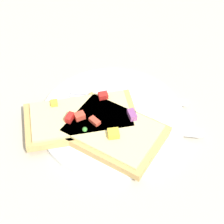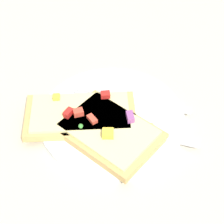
{
  "view_description": "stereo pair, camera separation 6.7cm",
  "coord_description": "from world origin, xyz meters",
  "px_view_note": "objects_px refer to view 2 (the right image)",
  "views": [
    {
      "loc": [
        0.04,
        -0.46,
        0.52
      ],
      "look_at": [
        0.0,
        0.0,
        0.02
      ],
      "focal_mm": 60.0,
      "sensor_mm": 36.0,
      "label": 1
    },
    {
      "loc": [
        0.11,
        -0.44,
        0.52
      ],
      "look_at": [
        0.0,
        0.0,
        0.02
      ],
      "focal_mm": 60.0,
      "sensor_mm": 36.0,
      "label": 2
    }
  ],
  "objects_px": {
    "plate": "(112,118)",
    "pizza_slice_corner": "(109,131)",
    "fork": "(124,101)",
    "pizza_slice_main": "(80,114)",
    "knife": "(148,132)"
  },
  "relations": [
    {
      "from": "plate",
      "to": "pizza_slice_corner",
      "type": "xyz_separation_m",
      "value": [
        0.01,
        -0.05,
        0.02
      ]
    },
    {
      "from": "pizza_slice_main",
      "to": "pizza_slice_corner",
      "type": "distance_m",
      "value": 0.06
    },
    {
      "from": "fork",
      "to": "pizza_slice_main",
      "type": "relative_size",
      "value": 1.02
    },
    {
      "from": "fork",
      "to": "plate",
      "type": "bearing_deg",
      "value": 68.0
    },
    {
      "from": "knife",
      "to": "pizza_slice_main",
      "type": "relative_size",
      "value": 0.99
    },
    {
      "from": "fork",
      "to": "knife",
      "type": "relative_size",
      "value": 1.03
    },
    {
      "from": "plate",
      "to": "fork",
      "type": "bearing_deg",
      "value": 69.83
    },
    {
      "from": "fork",
      "to": "pizza_slice_corner",
      "type": "distance_m",
      "value": 0.09
    },
    {
      "from": "pizza_slice_main",
      "to": "plate",
      "type": "bearing_deg",
      "value": -176.99
    },
    {
      "from": "fork",
      "to": "pizza_slice_corner",
      "type": "relative_size",
      "value": 1.1
    },
    {
      "from": "fork",
      "to": "pizza_slice_corner",
      "type": "height_order",
      "value": "pizza_slice_corner"
    },
    {
      "from": "pizza_slice_main",
      "to": "fork",
      "type": "bearing_deg",
      "value": -156.01
    },
    {
      "from": "knife",
      "to": "pizza_slice_corner",
      "type": "bearing_deg",
      "value": 19.81
    },
    {
      "from": "knife",
      "to": "pizza_slice_corner",
      "type": "xyz_separation_m",
      "value": [
        -0.06,
        -0.02,
        0.01
      ]
    },
    {
      "from": "plate",
      "to": "fork",
      "type": "relative_size",
      "value": 1.19
    }
  ]
}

